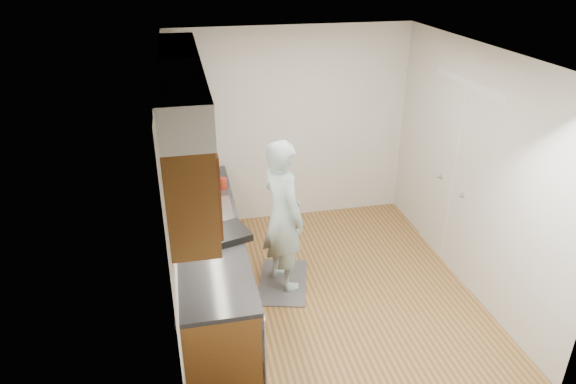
{
  "coord_description": "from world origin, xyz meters",
  "views": [
    {
      "loc": [
        -1.35,
        -4.31,
        3.33
      ],
      "look_at": [
        -0.37,
        0.25,
        1.08
      ],
      "focal_mm": 32.0,
      "sensor_mm": 36.0,
      "label": 1
    }
  ],
  "objects_px": {
    "soda_can": "(224,184)",
    "dish_rack": "(224,234)",
    "person": "(283,206)",
    "soap_bottle_b": "(200,180)",
    "soap_bottle_a": "(201,181)"
  },
  "relations": [
    {
      "from": "soap_bottle_a",
      "to": "soap_bottle_b",
      "type": "distance_m",
      "value": 0.14
    },
    {
      "from": "soda_can",
      "to": "soap_bottle_a",
      "type": "bearing_deg",
      "value": -165.44
    },
    {
      "from": "soap_bottle_a",
      "to": "dish_rack",
      "type": "height_order",
      "value": "soap_bottle_a"
    },
    {
      "from": "person",
      "to": "soda_can",
      "type": "xyz_separation_m",
      "value": [
        -0.54,
        0.54,
        0.06
      ]
    },
    {
      "from": "soap_bottle_b",
      "to": "soda_can",
      "type": "height_order",
      "value": "soap_bottle_b"
    },
    {
      "from": "soap_bottle_a",
      "to": "soap_bottle_b",
      "type": "bearing_deg",
      "value": 91.07
    },
    {
      "from": "soap_bottle_b",
      "to": "dish_rack",
      "type": "bearing_deg",
      "value": -82.64
    },
    {
      "from": "person",
      "to": "soap_bottle_a",
      "type": "bearing_deg",
      "value": 37.6
    },
    {
      "from": "person",
      "to": "soap_bottle_a",
      "type": "height_order",
      "value": "person"
    },
    {
      "from": "person",
      "to": "soap_bottle_b",
      "type": "xyz_separation_m",
      "value": [
        -0.79,
        0.6,
        0.09
      ]
    },
    {
      "from": "dish_rack",
      "to": "soda_can",
      "type": "bearing_deg",
      "value": 67.55
    },
    {
      "from": "soap_bottle_b",
      "to": "dish_rack",
      "type": "xyz_separation_m",
      "value": [
        0.14,
        -1.1,
        -0.06
      ]
    },
    {
      "from": "person",
      "to": "soda_can",
      "type": "distance_m",
      "value": 0.77
    },
    {
      "from": "person",
      "to": "dish_rack",
      "type": "distance_m",
      "value": 0.82
    },
    {
      "from": "soda_can",
      "to": "dish_rack",
      "type": "relative_size",
      "value": 0.3
    }
  ]
}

